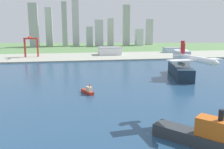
{
  "coord_description": "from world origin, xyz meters",
  "views": [
    {
      "loc": [
        -47.82,
        -8.5,
        58.1
      ],
      "look_at": [
        -14.98,
        168.96,
        23.77
      ],
      "focal_mm": 38.76,
      "sensor_mm": 36.0,
      "label": 1
    }
  ],
  "objects_px": {
    "cargo_ship": "(180,67)",
    "warehouse_annex": "(172,50)",
    "container_barge": "(203,135)",
    "warehouse_main": "(110,51)",
    "airplane_landing": "(197,59)",
    "port_crane_red": "(31,42)",
    "tugboat_small": "(88,91)"
  },
  "relations": [
    {
      "from": "tugboat_small",
      "to": "warehouse_main",
      "type": "distance_m",
      "value": 313.79
    },
    {
      "from": "warehouse_main",
      "to": "tugboat_small",
      "type": "bearing_deg",
      "value": -103.5
    },
    {
      "from": "container_barge",
      "to": "port_crane_red",
      "type": "bearing_deg",
      "value": 108.67
    },
    {
      "from": "port_crane_red",
      "to": "tugboat_small",
      "type": "bearing_deg",
      "value": -73.29
    },
    {
      "from": "airplane_landing",
      "to": "container_barge",
      "type": "distance_m",
      "value": 48.53
    },
    {
      "from": "airplane_landing",
      "to": "warehouse_annex",
      "type": "xyz_separation_m",
      "value": [
        167.87,
        408.22,
        -31.24
      ]
    },
    {
      "from": "tugboat_small",
      "to": "warehouse_annex",
      "type": "height_order",
      "value": "warehouse_annex"
    },
    {
      "from": "airplane_landing",
      "to": "cargo_ship",
      "type": "height_order",
      "value": "airplane_landing"
    },
    {
      "from": "warehouse_main",
      "to": "cargo_ship",
      "type": "bearing_deg",
      "value": -80.02
    },
    {
      "from": "tugboat_small",
      "to": "port_crane_red",
      "type": "bearing_deg",
      "value": 106.71
    },
    {
      "from": "tugboat_small",
      "to": "warehouse_main",
      "type": "relative_size",
      "value": 0.38
    },
    {
      "from": "port_crane_red",
      "to": "container_barge",
      "type": "bearing_deg",
      "value": -71.33
    },
    {
      "from": "airplane_landing",
      "to": "warehouse_main",
      "type": "xyz_separation_m",
      "value": [
        12.47,
        382.02,
        -28.83
      ]
    },
    {
      "from": "airplane_landing",
      "to": "tugboat_small",
      "type": "distance_m",
      "value": 104.79
    },
    {
      "from": "container_barge",
      "to": "warehouse_main",
      "type": "height_order",
      "value": "container_barge"
    },
    {
      "from": "container_barge",
      "to": "warehouse_annex",
      "type": "relative_size",
      "value": 1.14
    },
    {
      "from": "warehouse_main",
      "to": "warehouse_annex",
      "type": "height_order",
      "value": "warehouse_main"
    },
    {
      "from": "airplane_landing",
      "to": "warehouse_annex",
      "type": "height_order",
      "value": "airplane_landing"
    },
    {
      "from": "container_barge",
      "to": "warehouse_annex",
      "type": "bearing_deg",
      "value": 67.72
    },
    {
      "from": "container_barge",
      "to": "warehouse_main",
      "type": "relative_size",
      "value": 0.89
    },
    {
      "from": "port_crane_red",
      "to": "cargo_ship",
      "type": "bearing_deg",
      "value": -48.95
    },
    {
      "from": "tugboat_small",
      "to": "warehouse_annex",
      "type": "xyz_separation_m",
      "value": [
        228.63,
        331.22,
        5.66
      ]
    },
    {
      "from": "port_crane_red",
      "to": "warehouse_annex",
      "type": "relative_size",
      "value": 1.09
    },
    {
      "from": "airplane_landing",
      "to": "container_barge",
      "type": "xyz_separation_m",
      "value": [
        -12.72,
        -32.48,
        -33.75
      ]
    },
    {
      "from": "cargo_ship",
      "to": "container_barge",
      "type": "height_order",
      "value": "cargo_ship"
    },
    {
      "from": "port_crane_red",
      "to": "warehouse_main",
      "type": "bearing_deg",
      "value": 4.73
    },
    {
      "from": "container_barge",
      "to": "port_crane_red",
      "type": "relative_size",
      "value": 1.05
    },
    {
      "from": "container_barge",
      "to": "warehouse_annex",
      "type": "distance_m",
      "value": 476.27
    },
    {
      "from": "container_barge",
      "to": "tugboat_small",
      "type": "distance_m",
      "value": 119.59
    },
    {
      "from": "tugboat_small",
      "to": "warehouse_main",
      "type": "height_order",
      "value": "warehouse_main"
    },
    {
      "from": "warehouse_annex",
      "to": "warehouse_main",
      "type": "bearing_deg",
      "value": -170.43
    },
    {
      "from": "cargo_ship",
      "to": "warehouse_annex",
      "type": "height_order",
      "value": "cargo_ship"
    }
  ]
}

